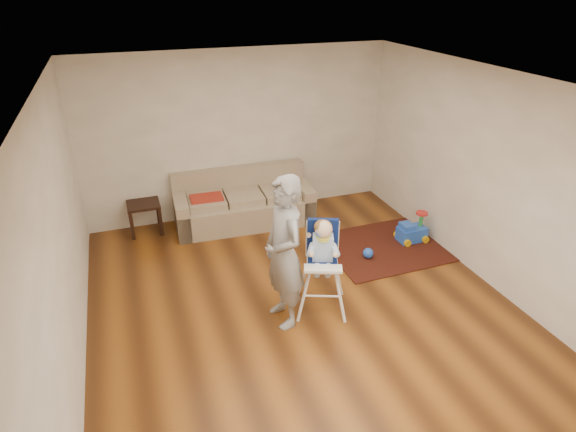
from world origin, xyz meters
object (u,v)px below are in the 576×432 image
object	(u,v)px
sofa	(243,199)
toy_ball	(368,253)
adult	(284,253)
high_chair	(322,267)
ride_on_toy	(412,227)
side_table	(145,217)

from	to	relation	value
sofa	toy_ball	bearing A→B (deg)	-48.11
toy_ball	adult	world-z (taller)	adult
high_chair	adult	distance (m)	0.60
toy_ball	high_chair	size ratio (longest dim) A/B	0.13
toy_ball	high_chair	distance (m)	1.44
ride_on_toy	adult	xyz separation A→B (m)	(-2.45, -1.11, 0.67)
side_table	toy_ball	xyz separation A→B (m)	(2.92, -1.94, -0.15)
high_chair	sofa	bearing A→B (deg)	118.35
ride_on_toy	high_chair	bearing A→B (deg)	-152.27
sofa	high_chair	world-z (taller)	high_chair
adult	high_chair	bearing A→B (deg)	91.54
toy_ball	side_table	bearing A→B (deg)	146.36
sofa	adult	size ratio (longest dim) A/B	1.23
side_table	adult	world-z (taller)	adult
side_table	high_chair	distance (m)	3.33
sofa	toy_ball	world-z (taller)	sofa
high_chair	adult	xyz separation A→B (m)	(-0.50, -0.06, 0.33)
side_table	adult	bearing A→B (deg)	-64.55
sofa	high_chair	bearing A→B (deg)	-80.47
high_chair	adult	size ratio (longest dim) A/B	0.66
sofa	ride_on_toy	xyz separation A→B (m)	(2.25, -1.46, -0.18)
side_table	high_chair	xyz separation A→B (m)	(1.84, -2.76, 0.33)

